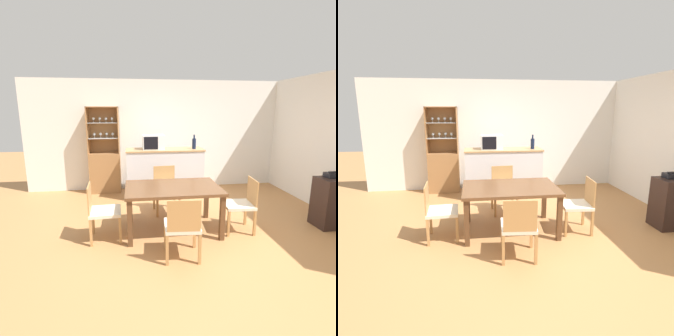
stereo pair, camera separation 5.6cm
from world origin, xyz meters
TOP-DOWN VIEW (x-y plane):
  - ground_plane at (0.00, 0.00)m, footprint 18.00×18.00m
  - wall_back at (0.00, 2.63)m, footprint 6.80×0.06m
  - kitchen_counter at (-0.29, 1.92)m, footprint 1.66×0.58m
  - display_cabinet at (-1.60, 2.42)m, footprint 0.69×0.38m
  - dining_table at (-0.38, 0.20)m, footprint 1.44×0.95m
  - dining_chair_head_near at (-0.38, -0.61)m, footprint 0.47×0.47m
  - dining_chair_side_right_near at (0.68, 0.05)m, footprint 0.47×0.47m
  - dining_chair_side_left_near at (-1.43, 0.06)m, footprint 0.46×0.46m
  - dining_chair_head_far at (-0.38, 1.01)m, footprint 0.47×0.47m
  - microwave at (-0.53, 1.94)m, footprint 0.45×0.39m
  - wine_bottle at (0.34, 1.84)m, footprint 0.08×0.08m
  - side_cabinet at (2.25, 0.00)m, footprint 0.60×0.40m
  - telephone at (2.18, 0.05)m, footprint 0.18×0.17m

SIDE VIEW (x-z plane):
  - ground_plane at x=0.00m, z-range 0.00..0.00m
  - side_cabinet at x=2.25m, z-range 0.00..0.81m
  - dining_chair_head_near at x=-0.38m, z-range 0.02..0.86m
  - dining_chair_side_right_near at x=0.68m, z-range 0.02..0.86m
  - dining_chair_side_left_near at x=-1.43m, z-range 0.02..0.86m
  - dining_chair_head_far at x=-0.38m, z-range 0.02..0.86m
  - kitchen_counter at x=-0.29m, z-range 0.00..1.05m
  - display_cabinet at x=-1.60m, z-range -0.37..1.57m
  - dining_table at x=-0.38m, z-range 0.27..0.99m
  - telephone at x=2.18m, z-range 0.80..0.91m
  - wine_bottle at x=0.34m, z-range 1.02..1.32m
  - microwave at x=-0.53m, z-range 1.05..1.35m
  - wall_back at x=0.00m, z-range 0.00..2.55m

